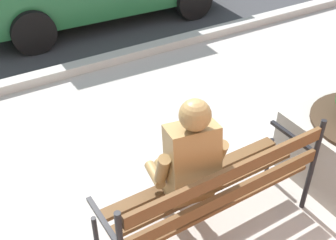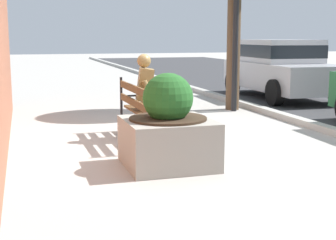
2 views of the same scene
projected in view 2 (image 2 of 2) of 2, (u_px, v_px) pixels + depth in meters
ground_plane at (166, 143)px, 7.60m from camera, size 80.00×80.00×0.00m
curb_stone at (327, 129)px, 8.41m from camera, size 60.00×0.20×0.12m
park_bench at (143, 107)px, 7.69m from camera, size 1.81×0.57×0.95m
bronze_statue_seated at (154, 98)px, 7.86m from camera, size 0.73×0.79×1.37m
concrete_planter at (168, 131)px, 6.18m from camera, size 1.09×1.09×1.20m
parked_car_silver at (281, 67)px, 13.05m from camera, size 4.16×2.04×1.56m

